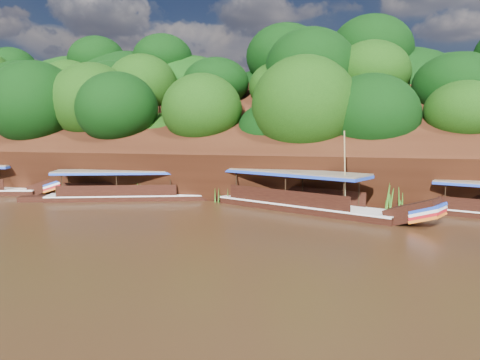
% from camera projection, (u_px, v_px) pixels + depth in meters
% --- Properties ---
extents(ground, '(160.00, 160.00, 0.00)m').
position_uv_depth(ground, '(274.00, 234.00, 25.52)').
color(ground, black).
rests_on(ground, ground).
extents(riverbank, '(120.00, 30.06, 19.40)m').
position_uv_depth(riverbank, '(314.00, 166.00, 47.17)').
color(riverbank, black).
rests_on(riverbank, ground).
extents(boat_1, '(15.33, 8.57, 6.07)m').
position_uv_depth(boat_1, '(314.00, 203.00, 31.91)').
color(boat_1, black).
rests_on(boat_1, ground).
extents(boat_2, '(14.84, 6.75, 5.67)m').
position_uv_depth(boat_2, '(139.00, 193.00, 37.34)').
color(boat_2, black).
rests_on(boat_2, ground).
extents(reeds, '(50.83, 2.12, 2.25)m').
position_uv_depth(reeds, '(266.00, 192.00, 35.18)').
color(reeds, '#2E6419').
rests_on(reeds, ground).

